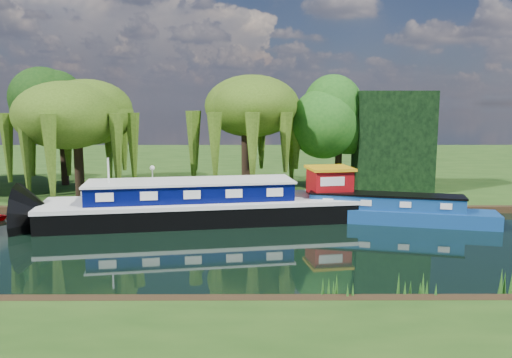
{
  "coord_description": "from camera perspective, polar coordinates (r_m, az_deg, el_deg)",
  "views": [
    {
      "loc": [
        7.95,
        -25.6,
        7.47
      ],
      "look_at": [
        8.06,
        5.25,
        2.8
      ],
      "focal_mm": 35.0,
      "sensor_mm": 36.0,
      "label": 1
    }
  ],
  "objects": [
    {
      "name": "reeds_near",
      "position": [
        19.34,
        -3.46,
        -12.37
      ],
      "size": [
        33.7,
        1.5,
        1.1
      ],
      "color": "#245516",
      "rests_on": "ground"
    },
    {
      "name": "narrowboat",
      "position": [
        32.84,
        14.51,
        -3.57
      ],
      "size": [
        13.66,
        5.28,
        1.97
      ],
      "rotation": [
        0.0,
        0.0,
        -0.23
      ],
      "color": "navy",
      "rests_on": "ground"
    },
    {
      "name": "far_bank",
      "position": [
        60.57,
        -7.76,
        1.65
      ],
      "size": [
        120.0,
        52.0,
        0.45
      ],
      "primitive_type": "cube",
      "color": "#1C3E11",
      "rests_on": "ground"
    },
    {
      "name": "mooring_posts",
      "position": [
        35.64,
        -13.93,
        -2.19
      ],
      "size": [
        19.16,
        0.16,
        1.0
      ],
      "color": "silver",
      "rests_on": "far_bank"
    },
    {
      "name": "tree_far_mid",
      "position": [
        46.13,
        -21.35,
        7.16
      ],
      "size": [
        5.62,
        5.62,
        9.19
      ],
      "color": "black",
      "rests_on": "far_bank"
    },
    {
      "name": "willow_left",
      "position": [
        40.01,
        -19.84,
        6.72
      ],
      "size": [
        6.96,
        6.96,
        8.34
      ],
      "color": "black",
      "rests_on": "far_bank"
    },
    {
      "name": "dutch_barge",
      "position": [
        32.14,
        -5.05,
        -2.89
      ],
      "size": [
        21.13,
        7.9,
        4.36
      ],
      "rotation": [
        0.0,
        0.0,
        0.16
      ],
      "color": "black",
      "rests_on": "ground"
    },
    {
      "name": "willow_right",
      "position": [
        39.74,
        -1.19,
        7.35
      ],
      "size": [
        6.92,
        6.92,
        8.43
      ],
      "color": "black",
      "rests_on": "far_bank"
    },
    {
      "name": "conifer_hedge",
      "position": [
        41.23,
        15.38,
        4.1
      ],
      "size": [
        6.0,
        3.0,
        8.0
      ],
      "primitive_type": "cube",
      "color": "black",
      "rests_on": "far_bank"
    },
    {
      "name": "ground",
      "position": [
        27.83,
        -16.94,
        -7.35
      ],
      "size": [
        120.0,
        120.0,
        0.0
      ],
      "primitive_type": "plane",
      "color": "black"
    },
    {
      "name": "white_cruiser",
      "position": [
        32.57,
        8.62,
        -4.75
      ],
      "size": [
        2.54,
        2.38,
        1.08
      ],
      "primitive_type": "imported",
      "rotation": [
        0.0,
        0.0,
        1.94
      ],
      "color": "silver",
      "rests_on": "ground"
    },
    {
      "name": "lamppost",
      "position": [
        37.21,
        -11.76,
        0.62
      ],
      "size": [
        0.36,
        0.36,
        2.56
      ],
      "color": "silver",
      "rests_on": "far_bank"
    },
    {
      "name": "tree_far_right",
      "position": [
        40.87,
        9.5,
        6.34
      ],
      "size": [
        4.87,
        4.87,
        7.98
      ],
      "color": "black",
      "rests_on": "far_bank"
    }
  ]
}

